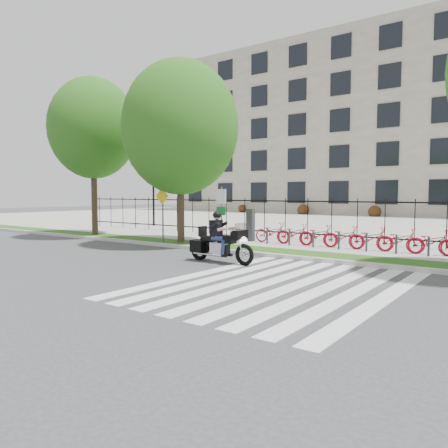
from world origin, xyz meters
The scene contains 15 objects.
ground centered at (0.00, 0.00, 0.00)m, with size 120.00×120.00×0.00m, color #363639.
curb centered at (0.00, 4.10, 0.07)m, with size 60.00×0.20×0.15m, color #BAB7AF.
grass_verge centered at (0.00, 4.95, 0.07)m, with size 60.00×1.50×0.15m, color #245415.
sidewalk centered at (0.00, 7.45, 0.07)m, with size 60.00×3.50×0.15m, color gray.
plaza centered at (0.00, 25.00, 0.05)m, with size 80.00×34.00×0.10m, color gray.
crosswalk_stripes centered at (4.83, 0.00, 0.01)m, with size 5.70×8.00×0.01m, color silver, non-canonical shape.
iron_fence centered at (0.00, 9.20, 1.15)m, with size 30.00×0.06×2.00m, color black, non-canonical shape.
office_building centered at (0.00, 44.92, 9.97)m, with size 60.00×21.90×20.15m.
lamp_post_left centered at (-12.00, 12.00, 3.21)m, with size 1.06×0.70×4.25m.
street_tree_0 centered at (-9.33, 4.95, 5.84)m, with size 4.68×4.68×8.40m.
street_tree_1 centered at (-3.08, 4.95, 5.33)m, with size 5.27×5.27×8.22m.
bike_share_station centered at (4.22, 7.20, 0.62)m, with size 9.96×0.85×1.50m.
sign_pole_regulatory centered at (-0.51, 4.58, 1.74)m, with size 0.50×0.09×2.50m.
sign_pole_warning centered at (-3.88, 4.58, 1.74)m, with size 0.78×0.09×2.49m.
motorcycle_rider centered at (1.36, 2.02, 0.71)m, with size 2.76×0.83×2.13m.
Camera 1 is at (10.28, -9.91, 2.37)m, focal length 35.00 mm.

